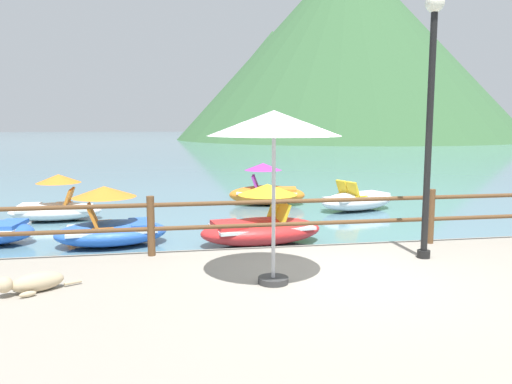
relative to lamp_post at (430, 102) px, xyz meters
name	(u,v)px	position (x,y,z in m)	size (l,w,h in m)	color
ground_plane	(188,151)	(-1.79, 39.33, -2.79)	(200.00, 200.00, 0.00)	slate
promenade_dock	(398,364)	(-1.79, -2.87, -2.59)	(28.00, 8.00, 0.40)	gray
dock_railing	(298,215)	(-1.79, 0.88, -1.81)	(23.92, 0.12, 0.95)	brown
lamp_post	(430,102)	(0.00, 0.00, 0.00)	(0.28, 0.28, 3.96)	black
beach_umbrella	(274,126)	(-2.57, -0.83, -0.34)	(1.70, 1.70, 2.24)	#B2B2B7
dog_resting	(32,283)	(-5.59, -0.66, -2.27)	(1.00, 0.56, 0.26)	tan
pedal_boat_0	(357,200)	(1.47, 6.54, -2.50)	(2.59, 1.83, 0.87)	white
pedal_boat_2	(55,206)	(-6.72, 6.48, -2.41)	(2.32, 1.22, 1.18)	white
pedal_boat_3	(111,225)	(-5.05, 3.45, -2.38)	(2.39, 1.62, 1.22)	blue
pedal_boat_5	(267,191)	(-0.88, 8.02, -2.37)	(2.52, 1.67, 1.27)	orange
pedal_boat_6	(262,225)	(-1.99, 2.99, -2.39)	(2.72, 1.65, 1.24)	red
cliff_headland	(335,52)	(22.28, 70.05, 10.49)	(51.95, 51.95, 28.31)	#386038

